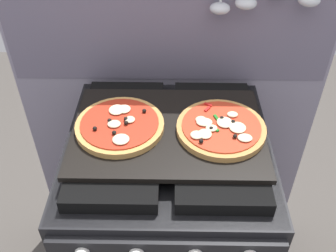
{
  "coord_description": "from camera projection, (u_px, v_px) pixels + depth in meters",
  "views": [
    {
      "loc": [
        0.01,
        -0.83,
        1.64
      ],
      "look_at": [
        0.0,
        0.0,
        0.93
      ],
      "focal_mm": 41.67,
      "sensor_mm": 36.0,
      "label": 1
    }
  ],
  "objects": [
    {
      "name": "kitchen_backsplash",
      "position": [
        170.0,
        95.0,
        1.44
      ],
      "size": [
        1.1,
        0.09,
        1.55
      ],
      "color": "gray",
      "rests_on": "ground_plane"
    },
    {
      "name": "stove",
      "position": [
        168.0,
        227.0,
        1.4
      ],
      "size": [
        0.6,
        0.64,
        0.9
      ],
      "color": "black",
      "rests_on": "ground_plane"
    },
    {
      "name": "baking_tray",
      "position": [
        168.0,
        131.0,
        1.1
      ],
      "size": [
        0.54,
        0.38,
        0.02
      ],
      "primitive_type": "cube",
      "color": "black",
      "rests_on": "stove"
    },
    {
      "name": "pizza_left",
      "position": [
        120.0,
        124.0,
        1.1
      ],
      "size": [
        0.25,
        0.25,
        0.03
      ],
      "color": "tan",
      "rests_on": "baking_tray"
    },
    {
      "name": "pizza_right",
      "position": [
        221.0,
        128.0,
        1.08
      ],
      "size": [
        0.25,
        0.25,
        0.03
      ],
      "color": "#C18947",
      "rests_on": "baking_tray"
    }
  ]
}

